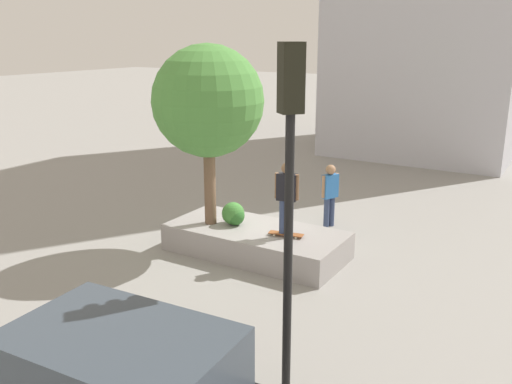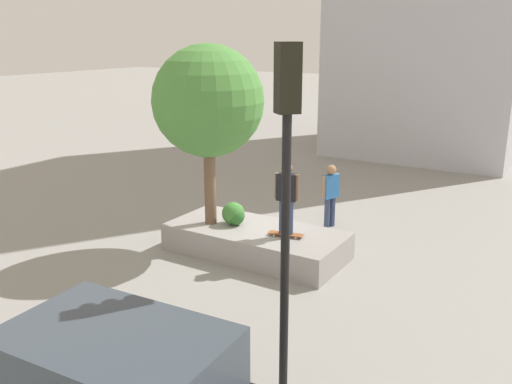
{
  "view_description": "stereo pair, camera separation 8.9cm",
  "coord_description": "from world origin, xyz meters",
  "px_view_note": "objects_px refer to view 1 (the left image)",
  "views": [
    {
      "loc": [
        -6.94,
        10.82,
        5.03
      ],
      "look_at": [
        -0.56,
        0.34,
        1.54
      ],
      "focal_mm": 38.59,
      "sensor_mm": 36.0,
      "label": 1
    },
    {
      "loc": [
        -7.02,
        10.78,
        5.03
      ],
      "look_at": [
        -0.56,
        0.34,
        1.54
      ],
      "focal_mm": 38.59,
      "sensor_mm": 36.0,
      "label": 2
    }
  ],
  "objects_px": {
    "skateboard": "(286,234)",
    "skateboarder": "(287,193)",
    "planter_ledge": "(256,241)",
    "plaza_tree": "(208,102)",
    "traffic_light_median": "(289,173)",
    "passerby_with_bag": "(330,191)"
  },
  "relations": [
    {
      "from": "traffic_light_median",
      "to": "planter_ledge",
      "type": "bearing_deg",
      "value": -54.32
    },
    {
      "from": "planter_ledge",
      "to": "passerby_with_bag",
      "type": "height_order",
      "value": "passerby_with_bag"
    },
    {
      "from": "planter_ledge",
      "to": "plaza_tree",
      "type": "height_order",
      "value": "plaza_tree"
    },
    {
      "from": "planter_ledge",
      "to": "skateboarder",
      "type": "distance_m",
      "value": 1.6
    },
    {
      "from": "skateboard",
      "to": "skateboarder",
      "type": "relative_size",
      "value": 0.5
    },
    {
      "from": "plaza_tree",
      "to": "skateboarder",
      "type": "xyz_separation_m",
      "value": [
        -2.01,
        -0.13,
        -1.91
      ]
    },
    {
      "from": "traffic_light_median",
      "to": "passerby_with_bag",
      "type": "xyz_separation_m",
      "value": [
        2.56,
        -7.24,
        -2.36
      ]
    },
    {
      "from": "skateboarder",
      "to": "skateboard",
      "type": "bearing_deg",
      "value": -14.04
    },
    {
      "from": "planter_ledge",
      "to": "skateboarder",
      "type": "bearing_deg",
      "value": 173.61
    },
    {
      "from": "planter_ledge",
      "to": "traffic_light_median",
      "type": "bearing_deg",
      "value": 125.68
    },
    {
      "from": "plaza_tree",
      "to": "traffic_light_median",
      "type": "relative_size",
      "value": 0.86
    },
    {
      "from": "plaza_tree",
      "to": "passerby_with_bag",
      "type": "distance_m",
      "value": 4.33
    },
    {
      "from": "planter_ledge",
      "to": "plaza_tree",
      "type": "bearing_deg",
      "value": 11.09
    },
    {
      "from": "plaza_tree",
      "to": "traffic_light_median",
      "type": "bearing_deg",
      "value": 135.74
    },
    {
      "from": "plaza_tree",
      "to": "skateboarder",
      "type": "bearing_deg",
      "value": -176.3
    },
    {
      "from": "skateboarder",
      "to": "traffic_light_median",
      "type": "relative_size",
      "value": 0.33
    },
    {
      "from": "planter_ledge",
      "to": "skateboard",
      "type": "height_order",
      "value": "skateboard"
    },
    {
      "from": "skateboard",
      "to": "traffic_light_median",
      "type": "relative_size",
      "value": 0.17
    },
    {
      "from": "planter_ledge",
      "to": "plaza_tree",
      "type": "distance_m",
      "value": 3.46
    },
    {
      "from": "skateboard",
      "to": "skateboarder",
      "type": "height_order",
      "value": "skateboarder"
    },
    {
      "from": "plaza_tree",
      "to": "skateboard",
      "type": "xyz_separation_m",
      "value": [
        -2.01,
        -0.13,
        -2.88
      ]
    },
    {
      "from": "plaza_tree",
      "to": "traffic_light_median",
      "type": "height_order",
      "value": "traffic_light_median"
    }
  ]
}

